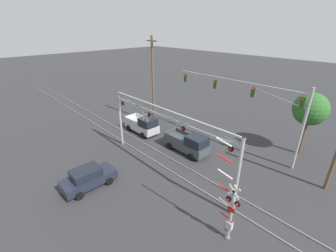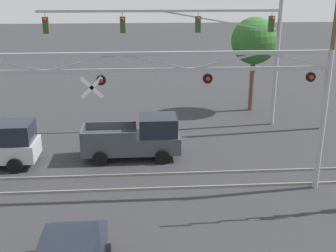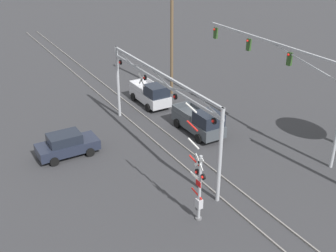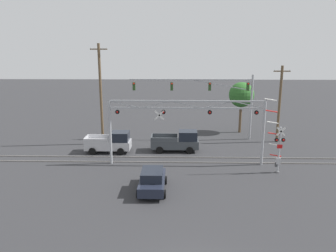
{
  "view_description": "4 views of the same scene",
  "coord_description": "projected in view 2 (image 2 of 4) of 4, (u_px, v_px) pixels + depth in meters",
  "views": [
    {
      "loc": [
        12.28,
        4.4,
        11.89
      ],
      "look_at": [
        -1.45,
        17.39,
        3.37
      ],
      "focal_mm": 24.0,
      "sensor_mm": 36.0,
      "label": 1
    },
    {
      "loc": [
        -0.65,
        -0.18,
        8.24
      ],
      "look_at": [
        0.76,
        19.13,
        1.76
      ],
      "focal_mm": 45.0,
      "sensor_mm": 36.0,
      "label": 2
    },
    {
      "loc": [
        22.8,
        2.98,
        14.68
      ],
      "look_at": [
        0.19,
        16.19,
        1.87
      ],
      "focal_mm": 45.0,
      "sensor_mm": 36.0,
      "label": 3
    },
    {
      "loc": [
        -0.94,
        -12.73,
        10.29
      ],
      "look_at": [
        -1.61,
        14.52,
        3.83
      ],
      "focal_mm": 35.0,
      "sensor_mm": 36.0,
      "label": 4
    }
  ],
  "objects": [
    {
      "name": "rail_track_near",
      "position": [
        156.0,
        188.0,
        17.87
      ],
      "size": [
        80.0,
        0.08,
        0.1
      ],
      "primitive_type": "cube",
      "color": "gray",
      "rests_on": "ground_plane"
    },
    {
      "name": "traffic_signal_span",
      "position": [
        212.0,
        38.0,
        24.38
      ],
      "size": [
        13.98,
        0.39,
        7.48
      ],
      "color": "#9EA0A5",
      "rests_on": "ground_plane"
    },
    {
      "name": "utility_pole_right",
      "position": [
        332.0,
        56.0,
        24.17
      ],
      "size": [
        1.8,
        0.28,
        8.52
      ],
      "color": "brown",
      "rests_on": "ground_plane"
    },
    {
      "name": "rail_track_far",
      "position": [
        154.0,
        174.0,
        19.23
      ],
      "size": [
        80.0,
        0.08,
        0.1
      ],
      "primitive_type": "cube",
      "color": "gray",
      "rests_on": "ground_plane"
    },
    {
      "name": "background_tree_beyond_span",
      "position": [
        254.0,
        41.0,
        27.85
      ],
      "size": [
        3.09,
        3.09,
        6.32
      ],
      "color": "brown",
      "rests_on": "ground_plane"
    },
    {
      "name": "crossing_gantry",
      "position": [
        155.0,
        94.0,
        16.26
      ],
      "size": [
        13.92,
        0.27,
        5.88
      ],
      "color": "#9EA0A5",
      "rests_on": "ground_plane"
    },
    {
      "name": "pickup_truck_lead",
      "position": [
        138.0,
        138.0,
        20.96
      ],
      "size": [
        4.83,
        2.11,
        2.14
      ],
      "color": "#3D4247",
      "rests_on": "ground_plane"
    }
  ]
}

